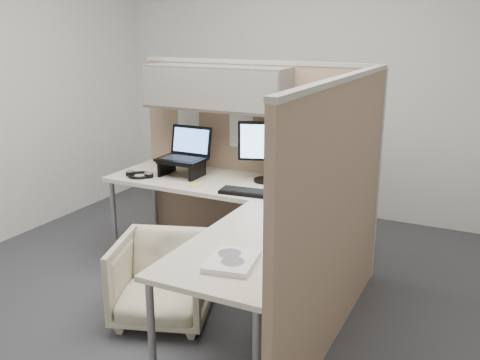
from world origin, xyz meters
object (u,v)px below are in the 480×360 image
at_px(office_chair, 163,276).
at_px(monitor_left, 267,147).
at_px(desk, 235,208).
at_px(keyboard, 252,193).

height_order(office_chair, monitor_left, monitor_left).
bearing_deg(desk, monitor_left, 91.07).
height_order(desk, monitor_left, monitor_left).
bearing_deg(desk, office_chair, -123.67).
height_order(desk, keyboard, keyboard).
bearing_deg(keyboard, monitor_left, 91.20).
height_order(monitor_left, keyboard, monitor_left).
bearing_deg(office_chair, keyboard, 43.80).
bearing_deg(monitor_left, keyboard, -101.71).
bearing_deg(monitor_left, desk, -107.85).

